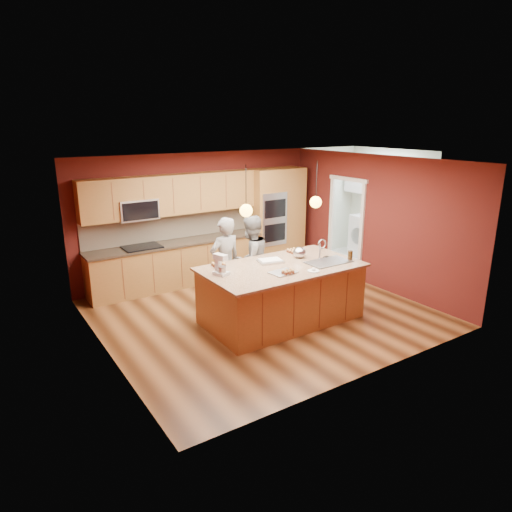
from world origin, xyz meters
TOP-DOWN VIEW (x-y plane):
  - floor at (0.00, 0.00)m, footprint 5.50×5.50m
  - ceiling at (0.00, 0.00)m, footprint 5.50×5.50m
  - wall_back at (0.00, 2.50)m, footprint 5.50×0.00m
  - wall_front at (0.00, -2.50)m, footprint 5.50×0.00m
  - wall_left at (-2.75, 0.00)m, footprint 0.00×5.00m
  - wall_right at (2.75, 0.00)m, footprint 0.00×5.00m
  - cabinet_run at (-0.68, 2.25)m, footprint 3.74×0.64m
  - oven_column at (1.85, 2.19)m, footprint 1.30×0.62m
  - doorway_trim at (2.73, 0.80)m, footprint 0.08×1.11m
  - laundry_room at (4.35, 1.20)m, footprint 2.60×2.70m
  - pendant_left at (-0.59, -0.40)m, footprint 0.20×0.20m
  - pendant_right at (0.81, -0.40)m, footprint 0.20×0.20m
  - island at (0.12, -0.41)m, footprint 2.68×1.50m
  - person_left at (-0.42, 0.59)m, footprint 0.65×0.46m
  - person_right at (0.13, 0.59)m, footprint 0.93×0.80m
  - stand_mixer at (-0.97, -0.25)m, footprint 0.23×0.28m
  - sheet_cake at (0.07, -0.12)m, footprint 0.47×0.39m
  - cooling_rack at (-0.10, -0.72)m, footprint 0.45×0.34m
  - mixing_bowl at (0.66, -0.19)m, footprint 0.24×0.24m
  - plate at (0.36, -0.92)m, footprint 0.20×0.20m
  - tumbler at (1.32, -0.78)m, footprint 0.08×0.08m
  - phone at (1.08, -0.43)m, footprint 0.13×0.09m
  - cupcakes_left at (-0.79, 0.16)m, footprint 0.21×0.21m
  - cupcakes_rack at (-0.08, -0.82)m, footprint 0.21×0.14m
  - cupcakes_right at (0.77, 0.10)m, footprint 0.22×0.29m
  - washer at (4.21, 0.81)m, footprint 0.79×0.80m
  - dryer at (4.21, 1.54)m, footprint 0.73×0.74m

SIDE VIEW (x-z plane):
  - floor at x=0.00m, z-range 0.00..0.00m
  - island at x=0.12m, z-range -0.18..1.19m
  - dryer at x=4.21m, z-range 0.00..1.06m
  - washer at x=4.21m, z-range 0.00..1.08m
  - person_right at x=0.13m, z-range 0.00..1.67m
  - person_left at x=-0.42m, z-range 0.00..1.71m
  - cabinet_run at x=-0.68m, z-range -0.17..2.13m
  - phone at x=1.08m, z-range 0.99..1.00m
  - plate at x=0.36m, z-range 0.99..1.00m
  - cooling_rack at x=-0.10m, z-range 0.99..1.01m
  - sheet_cake at x=0.07m, z-range 0.98..1.03m
  - cupcakes_left at x=-0.79m, z-range 0.99..1.05m
  - cupcakes_right at x=0.77m, z-range 0.99..1.05m
  - cupcakes_rack at x=-0.08m, z-range 1.00..1.07m
  - doorway_trim at x=2.73m, z-range -0.05..2.15m
  - tumbler at x=1.32m, z-range 0.99..1.15m
  - mixing_bowl at x=0.66m, z-range 0.98..1.18m
  - stand_mixer at x=-0.97m, z-range 0.96..1.30m
  - oven_column at x=1.85m, z-range 0.00..2.30m
  - wall_back at x=0.00m, z-range -1.40..4.10m
  - wall_front at x=0.00m, z-range -1.40..4.10m
  - wall_left at x=-2.75m, z-range -1.15..3.85m
  - wall_right at x=2.75m, z-range -1.15..3.85m
  - laundry_room at x=4.35m, z-range 0.60..3.30m
  - pendant_left at x=-0.59m, z-range 1.60..2.40m
  - pendant_right at x=0.81m, z-range 1.60..2.40m
  - ceiling at x=0.00m, z-range 2.70..2.70m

